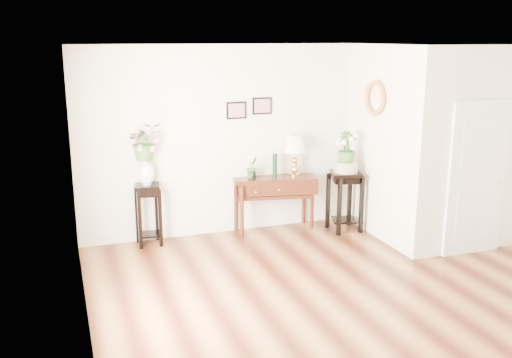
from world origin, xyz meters
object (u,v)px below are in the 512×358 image
console_table (274,204)px  table_lamp (295,153)px  plant_stand_b (345,201)px  plant_stand_a (148,215)px

console_table → table_lamp: bearing=11.0°
table_lamp → plant_stand_b: size_ratio=0.69×
plant_stand_b → plant_stand_a: bearing=172.7°
console_table → plant_stand_b: bearing=-9.4°
plant_stand_a → plant_stand_b: size_ratio=0.96×
console_table → table_lamp: table_lamp is taller
console_table → plant_stand_b: 1.08m
plant_stand_a → plant_stand_b: 2.95m
console_table → plant_stand_a: size_ratio=1.42×
console_table → plant_stand_a: plant_stand_a is taller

